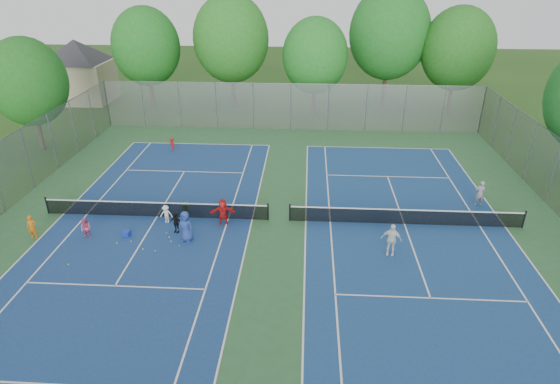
{
  "coord_description": "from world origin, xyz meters",
  "views": [
    {
      "loc": [
        1.45,
        -22.9,
        13.13
      ],
      "look_at": [
        0.0,
        1.0,
        1.3
      ],
      "focal_mm": 30.0,
      "sensor_mm": 36.0,
      "label": 1
    }
  ],
  "objects_px": {
    "ball_crate": "(127,234)",
    "instructor": "(480,193)",
    "ball_hopper": "(186,208)",
    "net_right": "(405,217)",
    "net_left": "(156,210)"
  },
  "relations": [
    {
      "from": "ball_crate",
      "to": "instructor",
      "type": "distance_m",
      "value": 20.37
    },
    {
      "from": "ball_hopper",
      "to": "ball_crate",
      "type": "bearing_deg",
      "value": -132.66
    },
    {
      "from": "net_right",
      "to": "ball_crate",
      "type": "height_order",
      "value": "net_right"
    },
    {
      "from": "net_left",
      "to": "ball_hopper",
      "type": "height_order",
      "value": "net_left"
    },
    {
      "from": "ball_hopper",
      "to": "instructor",
      "type": "relative_size",
      "value": 0.36
    },
    {
      "from": "instructor",
      "to": "net_right",
      "type": "bearing_deg",
      "value": 27.47
    },
    {
      "from": "ball_hopper",
      "to": "instructor",
      "type": "xyz_separation_m",
      "value": [
        17.24,
        1.99,
        0.5
      ]
    },
    {
      "from": "net_left",
      "to": "ball_crate",
      "type": "distance_m",
      "value": 2.39
    },
    {
      "from": "ball_hopper",
      "to": "net_right",
      "type": "bearing_deg",
      "value": -2.8
    },
    {
      "from": "net_left",
      "to": "instructor",
      "type": "bearing_deg",
      "value": 7.86
    },
    {
      "from": "ball_crate",
      "to": "instructor",
      "type": "bearing_deg",
      "value": 13.51
    },
    {
      "from": "net_left",
      "to": "ball_hopper",
      "type": "bearing_deg",
      "value": 21.26
    },
    {
      "from": "ball_crate",
      "to": "instructor",
      "type": "xyz_separation_m",
      "value": [
        19.79,
        4.76,
        0.64
      ]
    },
    {
      "from": "net_left",
      "to": "instructor",
      "type": "distance_m",
      "value": 18.99
    },
    {
      "from": "net_left",
      "to": "instructor",
      "type": "height_order",
      "value": "instructor"
    }
  ]
}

